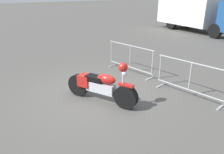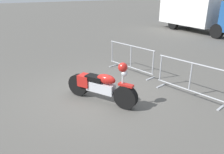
{
  "view_description": "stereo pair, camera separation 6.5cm",
  "coord_description": "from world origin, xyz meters",
  "px_view_note": "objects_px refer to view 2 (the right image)",
  "views": [
    {
      "loc": [
        5.09,
        -3.28,
        2.96
      ],
      "look_at": [
        0.43,
        0.28,
        0.65
      ],
      "focal_mm": 35.0,
      "sensor_mm": 36.0,
      "label": 1
    },
    {
      "loc": [
        5.13,
        -3.23,
        2.96
      ],
      "look_at": [
        0.43,
        0.28,
        0.65
      ],
      "focal_mm": 35.0,
      "sensor_mm": 36.0,
      "label": 2
    }
  ],
  "objects_px": {
    "box_truck": "(201,10)",
    "pedestrian": "(219,16)",
    "crowd_barrier_near": "(131,58)",
    "crowd_barrier_far": "(190,79)",
    "motorcycle": "(101,86)",
    "parked_car_blue": "(180,11)",
    "parked_car_black": "(198,13)"
  },
  "relations": [
    {
      "from": "crowd_barrier_far",
      "to": "crowd_barrier_near",
      "type": "bearing_deg",
      "value": 180.0
    },
    {
      "from": "crowd_barrier_far",
      "to": "parked_car_blue",
      "type": "xyz_separation_m",
      "value": [
        -13.54,
        17.35,
        0.22
      ]
    },
    {
      "from": "motorcycle",
      "to": "parked_car_black",
      "type": "xyz_separation_m",
      "value": [
        -9.43,
        19.16,
        0.23
      ]
    },
    {
      "from": "motorcycle",
      "to": "parked_car_black",
      "type": "bearing_deg",
      "value": 93.94
    },
    {
      "from": "motorcycle",
      "to": "box_truck",
      "type": "distance_m",
      "value": 13.64
    },
    {
      "from": "motorcycle",
      "to": "crowd_barrier_far",
      "type": "relative_size",
      "value": 0.98
    },
    {
      "from": "crowd_barrier_near",
      "to": "parked_car_blue",
      "type": "distance_m",
      "value": 20.49
    },
    {
      "from": "parked_car_black",
      "to": "crowd_barrier_near",
      "type": "bearing_deg",
      "value": -158.07
    },
    {
      "from": "box_truck",
      "to": "pedestrian",
      "type": "relative_size",
      "value": 4.71
    },
    {
      "from": "motorcycle",
      "to": "crowd_barrier_far",
      "type": "height_order",
      "value": "motorcycle"
    },
    {
      "from": "crowd_barrier_near",
      "to": "box_truck",
      "type": "distance_m",
      "value": 11.03
    },
    {
      "from": "pedestrian",
      "to": "box_truck",
      "type": "bearing_deg",
      "value": -147.24
    },
    {
      "from": "crowd_barrier_near",
      "to": "crowd_barrier_far",
      "type": "distance_m",
      "value": 2.64
    },
    {
      "from": "box_truck",
      "to": "parked_car_black",
      "type": "bearing_deg",
      "value": 133.1
    },
    {
      "from": "crowd_barrier_far",
      "to": "parked_car_black",
      "type": "relative_size",
      "value": 0.52
    },
    {
      "from": "parked_car_black",
      "to": "pedestrian",
      "type": "height_order",
      "value": "pedestrian"
    },
    {
      "from": "crowd_barrier_near",
      "to": "parked_car_blue",
      "type": "bearing_deg",
      "value": 122.15
    },
    {
      "from": "motorcycle",
      "to": "parked_car_blue",
      "type": "xyz_separation_m",
      "value": [
        -12.22,
        19.64,
        0.29
      ]
    },
    {
      "from": "motorcycle",
      "to": "crowd_barrier_far",
      "type": "distance_m",
      "value": 2.64
    },
    {
      "from": "parked_car_blue",
      "to": "parked_car_black",
      "type": "distance_m",
      "value": 2.83
    },
    {
      "from": "box_truck",
      "to": "parked_car_blue",
      "type": "distance_m",
      "value": 10.05
    },
    {
      "from": "motorcycle",
      "to": "parked_car_blue",
      "type": "distance_m",
      "value": 23.13
    },
    {
      "from": "parked_car_black",
      "to": "motorcycle",
      "type": "bearing_deg",
      "value": -157.55
    },
    {
      "from": "crowd_barrier_near",
      "to": "parked_car_blue",
      "type": "height_order",
      "value": "parked_car_blue"
    },
    {
      "from": "crowd_barrier_far",
      "to": "pedestrian",
      "type": "relative_size",
      "value": 1.31
    },
    {
      "from": "motorcycle",
      "to": "parked_car_blue",
      "type": "height_order",
      "value": "parked_car_blue"
    },
    {
      "from": "motorcycle",
      "to": "crowd_barrier_near",
      "type": "bearing_deg",
      "value": 97.67
    },
    {
      "from": "parked_car_blue",
      "to": "box_truck",
      "type": "bearing_deg",
      "value": -138.39
    },
    {
      "from": "box_truck",
      "to": "parked_car_black",
      "type": "xyz_separation_m",
      "value": [
        -4.34,
        6.56,
        -0.92
      ]
    },
    {
      "from": "crowd_barrier_near",
      "to": "crowd_barrier_far",
      "type": "height_order",
      "value": "same"
    },
    {
      "from": "parked_car_blue",
      "to": "motorcycle",
      "type": "bearing_deg",
      "value": -151.86
    },
    {
      "from": "motorcycle",
      "to": "parked_car_blue",
      "type": "bearing_deg",
      "value": 99.63
    }
  ]
}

